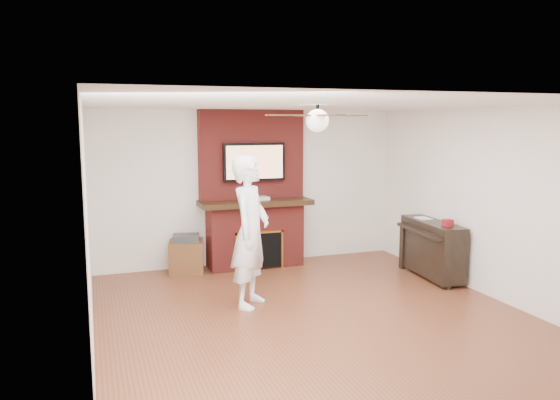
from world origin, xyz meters
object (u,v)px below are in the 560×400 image
object	(u,v)px
fireplace	(254,205)
piano	(432,248)
person	(250,232)
side_table	(186,255)

from	to	relation	value
fireplace	piano	xyz separation A→B (m)	(2.29, -1.55, -0.54)
fireplace	person	distance (m)	1.96
person	side_table	size ratio (longest dim) A/B	3.13
fireplace	side_table	distance (m)	1.33
person	side_table	world-z (taller)	person
fireplace	side_table	bearing A→B (deg)	-176.54
fireplace	person	xyz separation A→B (m)	(-0.60, -1.86, -0.05)
side_table	piano	distance (m)	3.72
person	piano	size ratio (longest dim) A/B	1.43
person	piano	distance (m)	2.95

